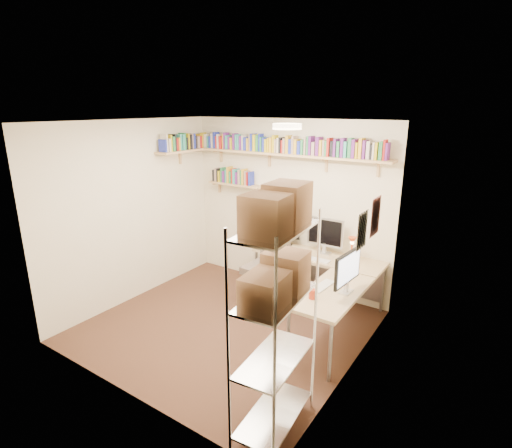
# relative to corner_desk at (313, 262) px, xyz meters

# --- Properties ---
(ground) EXTENTS (3.20, 3.20, 0.00)m
(ground) POSITION_rel_corner_desk_xyz_m (-0.69, -0.98, -0.69)
(ground) COLOR #49281F
(ground) RESTS_ON ground
(room_shell) EXTENTS (3.24, 3.04, 2.52)m
(room_shell) POSITION_rel_corner_desk_xyz_m (-0.69, -0.98, 0.86)
(room_shell) COLOR beige
(room_shell) RESTS_ON ground
(wall_shelves) EXTENTS (3.12, 1.09, 0.80)m
(wall_shelves) POSITION_rel_corner_desk_xyz_m (-1.10, 0.31, 1.34)
(wall_shelves) COLOR tan
(wall_shelves) RESTS_ON ground
(corner_desk) EXTENTS (1.87, 1.82, 1.21)m
(corner_desk) POSITION_rel_corner_desk_xyz_m (0.00, 0.00, 0.00)
(corner_desk) COLOR #CEB086
(corner_desk) RESTS_ON ground
(office_chair) EXTENTS (0.60, 0.61, 1.14)m
(office_chair) POSITION_rel_corner_desk_xyz_m (-0.57, -0.19, -0.21)
(office_chair) COLOR black
(office_chair) RESTS_ON ground
(wire_rack) EXTENTS (0.47, 0.85, 2.11)m
(wire_rack) POSITION_rel_corner_desk_xyz_m (0.66, -2.07, 0.83)
(wire_rack) COLOR silver
(wire_rack) RESTS_ON ground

